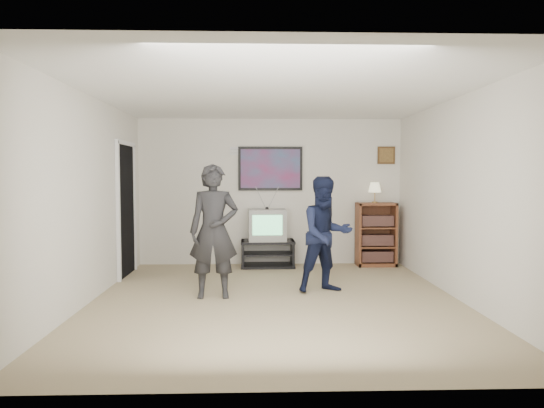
{
  "coord_description": "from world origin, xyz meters",
  "views": [
    {
      "loc": [
        -0.23,
        -5.83,
        1.53
      ],
      "look_at": [
        -0.03,
        0.63,
        1.15
      ],
      "focal_mm": 32.0,
      "sensor_mm": 36.0,
      "label": 1
    }
  ],
  "objects": [
    {
      "name": "controller_left",
      "position": [
        -0.77,
        0.42,
        1.24
      ],
      "size": [
        0.05,
        0.12,
        0.03
      ],
      "primitive_type": "cube",
      "rotation": [
        0.0,
        0.0,
        -0.09
      ],
      "color": "white",
      "rests_on": "person_tall"
    },
    {
      "name": "air_vent",
      "position": [
        -0.55,
        2.48,
        1.95
      ],
      "size": [
        0.28,
        0.02,
        0.14
      ],
      "primitive_type": "cube",
      "color": "white",
      "rests_on": "room_shell"
    },
    {
      "name": "table_lamp",
      "position": [
        1.76,
        2.29,
        1.24
      ],
      "size": [
        0.22,
        0.22,
        0.34
      ],
      "primitive_type": null,
      "color": "beige",
      "rests_on": "bookshelf"
    },
    {
      "name": "controller_right",
      "position": [
        0.72,
        0.66,
        1.0
      ],
      "size": [
        0.05,
        0.12,
        0.03
      ],
      "primitive_type": "cube",
      "rotation": [
        0.0,
        0.0,
        0.12
      ],
      "color": "white",
      "rests_on": "person_short"
    },
    {
      "name": "crt_television",
      "position": [
        -0.06,
        2.23,
        0.71
      ],
      "size": [
        0.64,
        0.55,
        0.52
      ],
      "primitive_type": null,
      "rotation": [
        0.0,
        0.0,
        0.04
      ],
      "color": "gray",
      "rests_on": "media_stand"
    },
    {
      "name": "small_picture",
      "position": [
        2.0,
        2.48,
        1.88
      ],
      "size": [
        0.3,
        0.03,
        0.3
      ],
      "primitive_type": "cube",
      "color": "#3F2714",
      "rests_on": "room_shell"
    },
    {
      "name": "person_tall",
      "position": [
        -0.77,
        0.21,
        0.84
      ],
      "size": [
        0.63,
        0.43,
        1.67
      ],
      "primitive_type": "imported",
      "rotation": [
        0.0,
        0.0,
        0.05
      ],
      "color": "black",
      "rests_on": "room_shell"
    },
    {
      "name": "doorway",
      "position": [
        -2.23,
        1.6,
        1.0
      ],
      "size": [
        0.03,
        0.85,
        2.0
      ],
      "primitive_type": "cube",
      "color": "black",
      "rests_on": "room_shell"
    },
    {
      "name": "person_short",
      "position": [
        0.67,
        0.45,
        0.76
      ],
      "size": [
        0.87,
        0.76,
        1.52
      ],
      "primitive_type": "imported",
      "rotation": [
        0.0,
        0.0,
        0.29
      ],
      "color": "black",
      "rests_on": "room_shell"
    },
    {
      "name": "room_shell",
      "position": [
        0.0,
        0.35,
        1.25
      ],
      "size": [
        4.51,
        5.0,
        2.51
      ],
      "color": "#8D815A",
      "rests_on": "ground"
    },
    {
      "name": "media_stand",
      "position": [
        -0.05,
        2.23,
        0.22
      ],
      "size": [
        0.9,
        0.51,
        0.45
      ],
      "rotation": [
        0.0,
        0.0,
        0.02
      ],
      "color": "black",
      "rests_on": "room_shell"
    },
    {
      "name": "poster",
      "position": [
        0.0,
        2.48,
        1.65
      ],
      "size": [
        1.1,
        0.03,
        0.75
      ],
      "primitive_type": "cube",
      "color": "black",
      "rests_on": "room_shell"
    },
    {
      "name": "bookshelf",
      "position": [
        1.79,
        2.28,
        0.54
      ],
      "size": [
        0.65,
        0.37,
        1.07
      ],
      "primitive_type": null,
      "color": "#5A301B",
      "rests_on": "room_shell"
    }
  ]
}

